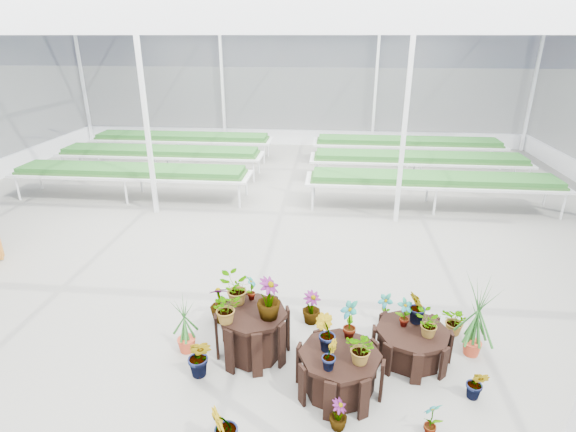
{
  "coord_description": "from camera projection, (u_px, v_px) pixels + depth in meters",
  "views": [
    {
      "loc": [
        1.37,
        -6.29,
        4.2
      ],
      "look_at": [
        0.68,
        0.85,
        1.3
      ],
      "focal_mm": 28.0,
      "sensor_mm": 36.0,
      "label": 1
    }
  ],
  "objects": [
    {
      "name": "ground_plane",
      "position": [
        243.0,
        306.0,
        7.5
      ],
      "size": [
        24.0,
        24.0,
        0.0
      ],
      "primitive_type": "plane",
      "color": "gray",
      "rests_on": "ground"
    },
    {
      "name": "steel_frame",
      "position": [
        237.0,
        177.0,
        6.66
      ],
      "size": [
        18.0,
        24.0,
        4.5
      ],
      "primitive_type": null,
      "color": "silver",
      "rests_on": "ground"
    },
    {
      "name": "plinth_low",
      "position": [
        411.0,
        344.0,
        6.2
      ],
      "size": [
        1.05,
        1.05,
        0.47
      ],
      "primitive_type": "cylinder",
      "rotation": [
        0.0,
        0.0,
        -0.02
      ],
      "color": "black",
      "rests_on": "ground"
    },
    {
      "name": "nursery_plants",
      "position": [
        323.0,
        323.0,
        6.09
      ],
      "size": [
        4.42,
        2.89,
        1.35
      ],
      "color": "#225620",
      "rests_on": "ground"
    },
    {
      "name": "greenhouse_shell",
      "position": [
        237.0,
        177.0,
        6.66
      ],
      "size": [
        18.0,
        24.0,
        4.5
      ],
      "primitive_type": null,
      "color": "white",
      "rests_on": "ground"
    },
    {
      "name": "nursery_benches",
      "position": [
        286.0,
        166.0,
        13.99
      ],
      "size": [
        16.0,
        7.0,
        0.84
      ],
      "primitive_type": null,
      "color": "silver",
      "rests_on": "ground"
    },
    {
      "name": "plinth_tall",
      "position": [
        253.0,
        332.0,
        6.27
      ],
      "size": [
        1.24,
        1.24,
        0.68
      ],
      "primitive_type": "cylinder",
      "rotation": [
        0.0,
        0.0,
        0.28
      ],
      "color": "black",
      "rests_on": "ground"
    },
    {
      "name": "plinth_mid",
      "position": [
        339.0,
        371.0,
        5.63
      ],
      "size": [
        1.26,
        1.26,
        0.56
      ],
      "primitive_type": "cylinder",
      "rotation": [
        0.0,
        0.0,
        -0.22
      ],
      "color": "black",
      "rests_on": "ground"
    }
  ]
}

